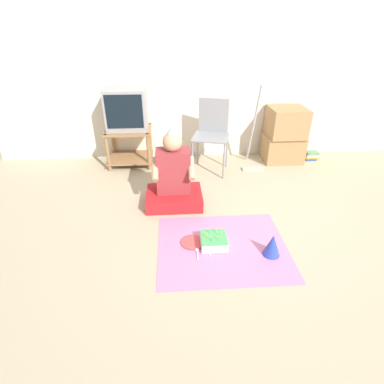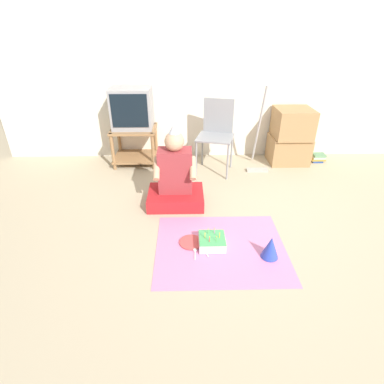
{
  "view_description": "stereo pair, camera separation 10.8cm",
  "coord_description": "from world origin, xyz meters",
  "px_view_note": "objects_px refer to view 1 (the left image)",
  "views": [
    {
      "loc": [
        -0.75,
        -2.12,
        1.71
      ],
      "look_at": [
        -0.59,
        0.29,
        0.35
      ],
      "focal_mm": 28.0,
      "sensor_mm": 36.0,
      "label": 1
    },
    {
      "loc": [
        -0.64,
        -2.13,
        1.71
      ],
      "look_at": [
        -0.59,
        0.29,
        0.35
      ],
      "focal_mm": 28.0,
      "sensor_mm": 36.0,
      "label": 2
    }
  ],
  "objects_px": {
    "folding_chair": "(212,130)",
    "person_seated": "(174,180)",
    "cardboard_box_stack": "(284,135)",
    "birthday_cake": "(214,241)",
    "dust_mop": "(253,146)",
    "party_hat_blue": "(272,245)",
    "tv": "(126,109)",
    "book_pile": "(311,155)",
    "paper_plate": "(193,242)"
  },
  "relations": [
    {
      "from": "tv",
      "to": "cardboard_box_stack",
      "type": "distance_m",
      "value": 2.16
    },
    {
      "from": "tv",
      "to": "folding_chair",
      "type": "height_order",
      "value": "tv"
    },
    {
      "from": "paper_plate",
      "to": "dust_mop",
      "type": "bearing_deg",
      "value": 59.94
    },
    {
      "from": "folding_chair",
      "to": "paper_plate",
      "type": "bearing_deg",
      "value": -102.71
    },
    {
      "from": "tv",
      "to": "birthday_cake",
      "type": "distance_m",
      "value": 2.19
    },
    {
      "from": "paper_plate",
      "to": "tv",
      "type": "bearing_deg",
      "value": 111.86
    },
    {
      "from": "tv",
      "to": "folding_chair",
      "type": "distance_m",
      "value": 1.13
    },
    {
      "from": "dust_mop",
      "to": "person_seated",
      "type": "distance_m",
      "value": 1.36
    },
    {
      "from": "book_pile",
      "to": "party_hat_blue",
      "type": "xyz_separation_m",
      "value": [
        -1.18,
        -1.98,
        0.05
      ]
    },
    {
      "from": "folding_chair",
      "to": "person_seated",
      "type": "height_order",
      "value": "folding_chair"
    },
    {
      "from": "cardboard_box_stack",
      "to": "dust_mop",
      "type": "height_order",
      "value": "dust_mop"
    },
    {
      "from": "book_pile",
      "to": "birthday_cake",
      "type": "bearing_deg",
      "value": -132.11
    },
    {
      "from": "folding_chair",
      "to": "birthday_cake",
      "type": "xyz_separation_m",
      "value": [
        -0.17,
        -1.61,
        -0.48
      ]
    },
    {
      "from": "birthday_cake",
      "to": "book_pile",
      "type": "bearing_deg",
      "value": 47.89
    },
    {
      "from": "dust_mop",
      "to": "birthday_cake",
      "type": "relative_size",
      "value": 4.77
    },
    {
      "from": "cardboard_box_stack",
      "to": "birthday_cake",
      "type": "xyz_separation_m",
      "value": [
        -1.21,
        -1.83,
        -0.32
      ]
    },
    {
      "from": "party_hat_blue",
      "to": "cardboard_box_stack",
      "type": "bearing_deg",
      "value": 69.51
    },
    {
      "from": "folding_chair",
      "to": "paper_plate",
      "type": "xyz_separation_m",
      "value": [
        -0.35,
        -1.57,
        -0.52
      ]
    },
    {
      "from": "tv",
      "to": "party_hat_blue",
      "type": "relative_size",
      "value": 2.62
    },
    {
      "from": "paper_plate",
      "to": "party_hat_blue",
      "type": "bearing_deg",
      "value": -16.7
    },
    {
      "from": "folding_chair",
      "to": "person_seated",
      "type": "bearing_deg",
      "value": -120.6
    },
    {
      "from": "person_seated",
      "to": "party_hat_blue",
      "type": "height_order",
      "value": "person_seated"
    },
    {
      "from": "person_seated",
      "to": "birthday_cake",
      "type": "relative_size",
      "value": 3.75
    },
    {
      "from": "tv",
      "to": "party_hat_blue",
      "type": "xyz_separation_m",
      "value": [
        1.38,
        -2.01,
        -0.65
      ]
    },
    {
      "from": "person_seated",
      "to": "birthday_cake",
      "type": "xyz_separation_m",
      "value": [
        0.33,
        -0.76,
        -0.22
      ]
    },
    {
      "from": "cardboard_box_stack",
      "to": "person_seated",
      "type": "height_order",
      "value": "person_seated"
    },
    {
      "from": "tv",
      "to": "person_seated",
      "type": "relative_size",
      "value": 0.59
    },
    {
      "from": "dust_mop",
      "to": "party_hat_blue",
      "type": "bearing_deg",
      "value": -98.26
    },
    {
      "from": "cardboard_box_stack",
      "to": "tv",
      "type": "bearing_deg",
      "value": 179.0
    },
    {
      "from": "cardboard_box_stack",
      "to": "birthday_cake",
      "type": "relative_size",
      "value": 3.24
    },
    {
      "from": "dust_mop",
      "to": "party_hat_blue",
      "type": "relative_size",
      "value": 5.6
    },
    {
      "from": "dust_mop",
      "to": "book_pile",
      "type": "xyz_separation_m",
      "value": [
        0.92,
        0.21,
        -0.25
      ]
    },
    {
      "from": "tv",
      "to": "folding_chair",
      "type": "relative_size",
      "value": 0.57
    },
    {
      "from": "person_seated",
      "to": "party_hat_blue",
      "type": "relative_size",
      "value": 4.4
    },
    {
      "from": "folding_chair",
      "to": "person_seated",
      "type": "relative_size",
      "value": 1.05
    },
    {
      "from": "party_hat_blue",
      "to": "dust_mop",
      "type": "bearing_deg",
      "value": 81.74
    },
    {
      "from": "tv",
      "to": "birthday_cake",
      "type": "relative_size",
      "value": 2.23
    },
    {
      "from": "tv",
      "to": "book_pile",
      "type": "bearing_deg",
      "value": -0.82
    },
    {
      "from": "tv",
      "to": "paper_plate",
      "type": "relative_size",
      "value": 2.43
    },
    {
      "from": "folding_chair",
      "to": "paper_plate",
      "type": "height_order",
      "value": "folding_chair"
    },
    {
      "from": "tv",
      "to": "dust_mop",
      "type": "height_order",
      "value": "dust_mop"
    },
    {
      "from": "birthday_cake",
      "to": "folding_chair",
      "type": "bearing_deg",
      "value": 83.92
    },
    {
      "from": "cardboard_box_stack",
      "to": "birthday_cake",
      "type": "distance_m",
      "value": 2.21
    },
    {
      "from": "book_pile",
      "to": "tv",
      "type": "bearing_deg",
      "value": 179.18
    },
    {
      "from": "person_seated",
      "to": "book_pile",
      "type": "bearing_deg",
      "value": 28.3
    },
    {
      "from": "person_seated",
      "to": "birthday_cake",
      "type": "distance_m",
      "value": 0.86
    },
    {
      "from": "book_pile",
      "to": "birthday_cake",
      "type": "height_order",
      "value": "birthday_cake"
    },
    {
      "from": "cardboard_box_stack",
      "to": "paper_plate",
      "type": "height_order",
      "value": "cardboard_box_stack"
    },
    {
      "from": "cardboard_box_stack",
      "to": "paper_plate",
      "type": "relative_size",
      "value": 3.53
    },
    {
      "from": "folding_chair",
      "to": "party_hat_blue",
      "type": "xyz_separation_m",
      "value": [
        0.3,
        -1.76,
        -0.43
      ]
    }
  ]
}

